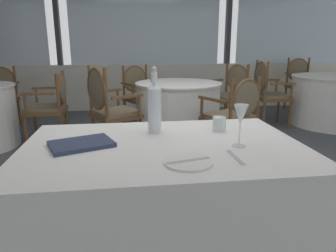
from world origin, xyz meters
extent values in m
plane|color=#4C5156|center=(0.00, 0.00, 0.00)|extent=(13.02, 13.02, 0.00)
cube|color=silver|center=(0.00, 3.45, 0.42)|extent=(10.01, 0.12, 0.85)
cube|color=silver|center=(0.00, 3.47, 1.68)|extent=(2.76, 0.02, 1.65)
cube|color=#333338|center=(-1.57, 3.45, 1.68)|extent=(0.08, 0.14, 1.65)
cube|color=silver|center=(3.14, 3.47, 1.68)|extent=(2.76, 0.02, 1.65)
cube|color=#333338|center=(1.57, 3.45, 1.68)|extent=(0.08, 0.14, 1.65)
cube|color=white|center=(-0.22, -1.08, 0.74)|extent=(1.37, 0.91, 0.02)
cube|color=white|center=(-0.22, -1.08, 0.37)|extent=(1.33, 0.88, 0.73)
cylinder|color=white|center=(-0.15, -1.34, 0.76)|extent=(0.21, 0.21, 0.01)
cube|color=silver|center=(-0.15, -1.34, 0.76)|extent=(0.19, 0.06, 0.00)
cube|color=silver|center=(0.07, -1.31, 0.76)|extent=(0.02, 0.18, 0.00)
cylinder|color=white|center=(-0.24, -0.86, 0.88)|extent=(0.07, 0.07, 0.24)
cone|color=white|center=(-0.24, -0.86, 1.01)|extent=(0.07, 0.07, 0.03)
cylinder|color=white|center=(-0.24, -0.86, 1.06)|extent=(0.03, 0.03, 0.06)
sphere|color=silver|center=(-0.24, -0.86, 1.10)|extent=(0.03, 0.03, 0.03)
cylinder|color=white|center=(0.14, -1.16, 0.76)|extent=(0.06, 0.06, 0.00)
cylinder|color=white|center=(0.14, -1.16, 0.81)|extent=(0.01, 0.01, 0.10)
cone|color=white|center=(0.14, -1.16, 0.91)|extent=(0.07, 0.07, 0.10)
cylinder|color=white|center=(0.12, -0.87, 0.79)|extent=(0.08, 0.08, 0.08)
cube|color=#2D3856|center=(-0.61, -1.05, 0.76)|extent=(0.34, 0.29, 0.02)
cylinder|color=white|center=(2.80, 1.83, 0.37)|extent=(1.29, 1.29, 0.73)
cube|color=brown|center=(1.80, 1.86, 0.44)|extent=(0.48, 0.48, 0.05)
cube|color=#75664C|center=(1.80, 1.86, 0.48)|extent=(0.44, 0.44, 0.04)
cylinder|color=brown|center=(2.00, 2.06, 0.21)|extent=(0.04, 0.04, 0.41)
cylinder|color=brown|center=(1.99, 1.66, 0.21)|extent=(0.04, 0.04, 0.41)
cylinder|color=brown|center=(1.60, 2.07, 0.21)|extent=(0.04, 0.04, 0.41)
cylinder|color=brown|center=(1.59, 1.67, 0.21)|extent=(0.04, 0.04, 0.41)
cylinder|color=brown|center=(1.60, 2.07, 0.73)|extent=(0.04, 0.04, 0.53)
cylinder|color=brown|center=(1.59, 1.67, 0.73)|extent=(0.04, 0.04, 0.53)
ellipsoid|color=#75664C|center=(1.58, 1.87, 0.75)|extent=(0.06, 0.39, 0.45)
torus|color=brown|center=(1.58, 1.87, 0.75)|extent=(0.05, 0.46, 0.46)
cube|color=brown|center=(1.82, 2.11, 0.68)|extent=(0.37, 0.05, 0.03)
cylinder|color=brown|center=(1.96, 2.11, 0.57)|extent=(0.03, 0.03, 0.22)
cube|color=brown|center=(1.81, 1.61, 0.68)|extent=(0.37, 0.05, 0.03)
cylinder|color=brown|center=(1.95, 1.61, 0.57)|extent=(0.03, 0.03, 0.22)
cube|color=brown|center=(2.83, 2.83, 0.45)|extent=(0.48, 0.48, 0.05)
cube|color=#75664C|center=(2.83, 2.83, 0.49)|extent=(0.44, 0.44, 0.04)
cylinder|color=brown|center=(3.03, 2.62, 0.21)|extent=(0.04, 0.04, 0.43)
cylinder|color=brown|center=(2.63, 2.64, 0.21)|extent=(0.04, 0.04, 0.43)
cylinder|color=brown|center=(3.04, 3.02, 0.21)|extent=(0.04, 0.04, 0.43)
cylinder|color=brown|center=(2.64, 3.04, 0.21)|extent=(0.04, 0.04, 0.43)
cylinder|color=brown|center=(3.04, 3.02, 0.73)|extent=(0.04, 0.04, 0.50)
cylinder|color=brown|center=(2.64, 3.04, 0.73)|extent=(0.04, 0.04, 0.50)
ellipsoid|color=#75664C|center=(2.84, 3.04, 0.75)|extent=(0.39, 0.06, 0.42)
torus|color=brown|center=(2.84, 3.04, 0.75)|extent=(0.43, 0.05, 0.43)
cube|color=brown|center=(3.08, 2.80, 0.70)|extent=(0.05, 0.37, 0.03)
cylinder|color=brown|center=(3.08, 2.66, 0.59)|extent=(0.03, 0.03, 0.22)
cube|color=brown|center=(2.58, 2.82, 0.70)|extent=(0.05, 0.37, 0.03)
cylinder|color=brown|center=(2.58, 2.68, 0.59)|extent=(0.03, 0.03, 0.22)
cylinder|color=white|center=(0.26, 1.36, 0.74)|extent=(1.09, 1.09, 0.02)
cylinder|color=white|center=(0.26, 1.36, 0.37)|extent=(1.06, 1.06, 0.73)
cube|color=brown|center=(0.68, 0.58, 0.44)|extent=(0.62, 0.62, 0.05)
cube|color=#75664C|center=(0.68, 0.58, 0.49)|extent=(0.57, 0.57, 0.04)
cylinder|color=brown|center=(0.41, 0.66, 0.21)|extent=(0.04, 0.04, 0.42)
cylinder|color=brown|center=(0.76, 0.85, 0.21)|extent=(0.04, 0.04, 0.42)
cylinder|color=brown|center=(0.60, 0.31, 0.21)|extent=(0.04, 0.04, 0.42)
cylinder|color=brown|center=(0.95, 0.50, 0.21)|extent=(0.04, 0.04, 0.42)
cylinder|color=brown|center=(0.60, 0.31, 0.69)|extent=(0.04, 0.04, 0.44)
cylinder|color=brown|center=(0.95, 0.50, 0.69)|extent=(0.04, 0.04, 0.44)
ellipsoid|color=#75664C|center=(0.79, 0.39, 0.71)|extent=(0.37, 0.23, 0.37)
torus|color=brown|center=(0.79, 0.39, 0.71)|extent=(0.35, 0.21, 0.38)
cube|color=brown|center=(0.45, 0.48, 0.69)|extent=(0.21, 0.34, 0.03)
cylinder|color=brown|center=(0.39, 0.60, 0.58)|extent=(0.03, 0.03, 0.22)
cube|color=brown|center=(0.89, 0.71, 0.69)|extent=(0.21, 0.34, 0.03)
cylinder|color=brown|center=(0.83, 0.84, 0.58)|extent=(0.03, 0.03, 0.22)
cube|color=brown|center=(1.04, 1.78, 0.45)|extent=(0.62, 0.62, 0.05)
cube|color=#75664C|center=(1.04, 1.78, 0.49)|extent=(0.57, 0.57, 0.04)
cylinder|color=brown|center=(0.96, 1.51, 0.21)|extent=(0.04, 0.04, 0.43)
cylinder|color=brown|center=(0.77, 1.86, 0.21)|extent=(0.04, 0.04, 0.43)
cylinder|color=brown|center=(1.31, 1.70, 0.21)|extent=(0.04, 0.04, 0.43)
cylinder|color=brown|center=(1.12, 2.05, 0.21)|extent=(0.04, 0.04, 0.43)
cylinder|color=brown|center=(1.31, 1.70, 0.71)|extent=(0.04, 0.04, 0.47)
cylinder|color=brown|center=(1.12, 2.05, 0.71)|extent=(0.04, 0.04, 0.47)
ellipsoid|color=#75664C|center=(1.23, 1.88, 0.74)|extent=(0.23, 0.37, 0.40)
torus|color=brown|center=(1.23, 1.88, 0.74)|extent=(0.22, 0.38, 0.41)
cube|color=brown|center=(1.14, 1.55, 0.70)|extent=(0.34, 0.21, 0.03)
cylinder|color=brown|center=(1.02, 1.48, 0.59)|extent=(0.03, 0.03, 0.22)
cube|color=brown|center=(0.91, 1.99, 0.70)|extent=(0.34, 0.21, 0.03)
cylinder|color=brown|center=(0.78, 1.92, 0.59)|extent=(0.03, 0.03, 0.22)
cube|color=brown|center=(-0.16, 2.14, 0.42)|extent=(0.62, 0.62, 0.05)
cube|color=#75664C|center=(-0.16, 2.14, 0.46)|extent=(0.57, 0.57, 0.04)
cylinder|color=brown|center=(0.11, 2.06, 0.20)|extent=(0.04, 0.04, 0.39)
cylinder|color=brown|center=(-0.24, 1.87, 0.20)|extent=(0.04, 0.04, 0.39)
cylinder|color=brown|center=(-0.08, 2.41, 0.20)|extent=(0.04, 0.04, 0.39)
cylinder|color=brown|center=(-0.43, 2.22, 0.20)|extent=(0.04, 0.04, 0.39)
cylinder|color=brown|center=(-0.08, 2.41, 0.68)|extent=(0.04, 0.04, 0.47)
cylinder|color=brown|center=(-0.43, 2.22, 0.68)|extent=(0.04, 0.04, 0.47)
ellipsoid|color=#75664C|center=(-0.26, 2.33, 0.70)|extent=(0.37, 0.23, 0.40)
torus|color=brown|center=(-0.26, 2.33, 0.70)|extent=(0.38, 0.22, 0.41)
cube|color=brown|center=(0.07, 2.24, 0.66)|extent=(0.21, 0.34, 0.03)
cylinder|color=brown|center=(0.14, 2.12, 0.55)|extent=(0.03, 0.03, 0.22)
cube|color=brown|center=(-0.37, 2.00, 0.66)|extent=(0.21, 0.34, 0.03)
cylinder|color=brown|center=(-0.30, 1.88, 0.55)|extent=(0.03, 0.03, 0.22)
cube|color=brown|center=(-0.52, 0.94, 0.45)|extent=(0.62, 0.62, 0.05)
cube|color=#75664C|center=(-0.52, 0.94, 0.49)|extent=(0.57, 0.57, 0.04)
cylinder|color=brown|center=(-0.44, 1.21, 0.21)|extent=(0.04, 0.04, 0.42)
cylinder|color=brown|center=(-0.25, 0.86, 0.21)|extent=(0.04, 0.04, 0.42)
cylinder|color=brown|center=(-0.79, 1.02, 0.21)|extent=(0.04, 0.04, 0.42)
cylinder|color=brown|center=(-0.60, 0.67, 0.21)|extent=(0.04, 0.04, 0.42)
cylinder|color=brown|center=(-0.79, 1.02, 0.74)|extent=(0.04, 0.04, 0.53)
cylinder|color=brown|center=(-0.60, 0.67, 0.74)|extent=(0.04, 0.04, 0.53)
ellipsoid|color=#75664C|center=(-0.71, 0.83, 0.76)|extent=(0.23, 0.37, 0.44)
torus|color=brown|center=(-0.71, 0.83, 0.76)|extent=(0.24, 0.41, 0.45)
cube|color=brown|center=(-0.62, 1.17, 0.69)|extent=(0.34, 0.21, 0.03)
cylinder|color=brown|center=(-0.50, 1.23, 0.58)|extent=(0.03, 0.03, 0.22)
cube|color=brown|center=(-0.38, 0.73, 0.69)|extent=(0.34, 0.21, 0.03)
cylinder|color=brown|center=(-0.26, 0.79, 0.58)|extent=(0.03, 0.03, 0.22)
cube|color=brown|center=(-1.39, 1.40, 0.43)|extent=(0.47, 0.47, 0.05)
cube|color=#75664C|center=(-1.39, 1.40, 0.47)|extent=(0.43, 0.43, 0.04)
cylinder|color=brown|center=(-1.58, 1.19, 0.20)|extent=(0.04, 0.04, 0.41)
cylinder|color=brown|center=(-1.59, 1.59, 0.20)|extent=(0.04, 0.04, 0.41)
cylinder|color=brown|center=(-1.18, 1.20, 0.20)|extent=(0.04, 0.04, 0.41)
cylinder|color=brown|center=(-1.19, 1.60, 0.20)|extent=(0.04, 0.04, 0.41)
cylinder|color=brown|center=(-1.18, 1.20, 0.68)|extent=(0.04, 0.04, 0.44)
cylinder|color=brown|center=(-1.19, 1.60, 0.68)|extent=(0.04, 0.04, 0.44)
ellipsoid|color=#75664C|center=(-1.17, 1.40, 0.70)|extent=(0.06, 0.39, 0.37)
torus|color=brown|center=(-1.17, 1.40, 0.70)|extent=(0.04, 0.39, 0.39)
cube|color=brown|center=(-1.40, 1.15, 0.68)|extent=(0.37, 0.04, 0.03)
cylinder|color=brown|center=(-1.54, 1.14, 0.57)|extent=(0.03, 0.03, 0.22)
cube|color=brown|center=(-1.41, 1.65, 0.68)|extent=(0.37, 0.04, 0.03)
cylinder|color=brown|center=(-1.55, 1.64, 0.57)|extent=(0.03, 0.03, 0.22)
cylinder|color=brown|center=(-2.05, 2.04, 0.20)|extent=(0.04, 0.04, 0.40)
cylinder|color=brown|center=(-2.05, 2.44, 0.20)|extent=(0.04, 0.04, 0.40)
cylinder|color=brown|center=(-2.05, 2.44, 0.68)|extent=(0.04, 0.04, 0.46)
ellipsoid|color=#75664C|center=(-2.25, 2.45, 0.70)|extent=(0.39, 0.06, 0.39)
torus|color=brown|center=(-2.25, 2.45, 0.70)|extent=(0.40, 0.04, 0.40)
cube|color=brown|center=(-2.00, 2.22, 0.67)|extent=(0.04, 0.37, 0.03)
cylinder|color=brown|center=(-2.00, 2.08, 0.56)|extent=(0.03, 0.03, 0.22)
camera|label=1|loc=(-0.39, -2.51, 1.23)|focal=33.09mm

